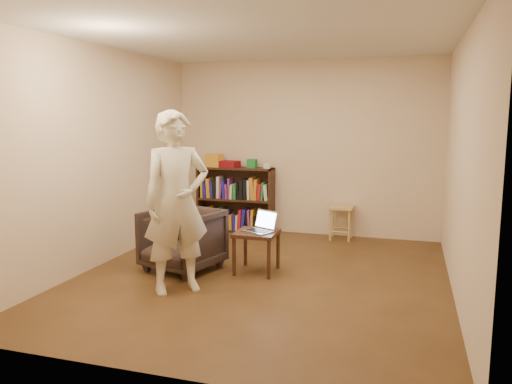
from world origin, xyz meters
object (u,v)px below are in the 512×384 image
(bookshelf, at_px, (236,203))
(side_table, at_px, (257,238))
(armchair, at_px, (182,240))
(stool, at_px, (341,212))
(person, at_px, (177,202))
(laptop, at_px, (261,226))

(bookshelf, relative_size, side_table, 2.51)
(bookshelf, xyz_separation_m, armchair, (0.08, -2.08, -0.08))
(side_table, bearing_deg, bookshelf, 115.86)
(stool, relative_size, side_table, 1.03)
(bookshelf, xyz_separation_m, side_table, (0.93, -1.92, -0.04))
(side_table, bearing_deg, stool, 68.87)
(stool, distance_m, side_table, 1.99)
(bookshelf, distance_m, stool, 1.65)
(stool, relative_size, armchair, 0.62)
(person, bearing_deg, bookshelf, 55.02)
(stool, bearing_deg, armchair, -127.85)
(bookshelf, bearing_deg, armchair, -87.88)
(stool, distance_m, person, 3.03)
(side_table, xyz_separation_m, person, (-0.59, -0.83, 0.52))
(stool, bearing_deg, person, -115.89)
(side_table, bearing_deg, armchair, -169.05)
(armchair, distance_m, side_table, 0.87)
(armchair, height_order, laptop, armchair)
(laptop, bearing_deg, armchair, -140.84)
(bookshelf, relative_size, laptop, 2.93)
(armchair, distance_m, person, 0.91)
(bookshelf, xyz_separation_m, laptop, (0.98, -1.89, 0.09))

